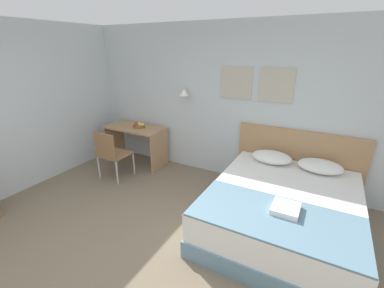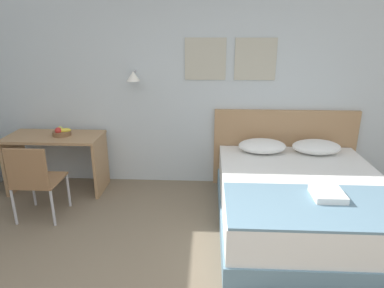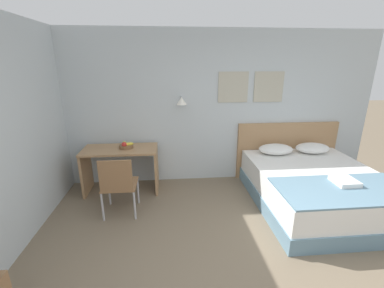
# 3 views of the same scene
# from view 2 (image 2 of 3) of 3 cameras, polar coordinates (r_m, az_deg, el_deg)

# --- Properties ---
(wall_back) EXTENTS (5.85, 0.31, 2.65)m
(wall_back) POSITION_cam_2_polar(r_m,az_deg,el_deg) (4.56, -2.20, 9.40)
(wall_back) COLOR silver
(wall_back) RESTS_ON ground_plane
(bed) EXTENTS (1.77, 2.09, 0.57)m
(bed) POSITION_cam_2_polar(r_m,az_deg,el_deg) (3.93, 17.88, -9.31)
(bed) COLOR #66899E
(bed) RESTS_ON ground_plane
(headboard) EXTENTS (1.89, 0.06, 1.05)m
(headboard) POSITION_cam_2_polar(r_m,az_deg,el_deg) (4.80, 15.05, -0.68)
(headboard) COLOR #A87F56
(headboard) RESTS_ON ground_plane
(pillow_left) EXTENTS (0.60, 0.41, 0.17)m
(pillow_left) POSITION_cam_2_polar(r_m,az_deg,el_deg) (4.43, 11.62, -0.32)
(pillow_left) COLOR white
(pillow_left) RESTS_ON bed
(pillow_right) EXTENTS (0.60, 0.41, 0.17)m
(pillow_right) POSITION_cam_2_polar(r_m,az_deg,el_deg) (4.59, 20.03, -0.45)
(pillow_right) COLOR white
(pillow_right) RESTS_ON bed
(throw_blanket) EXTENTS (1.72, 0.84, 0.02)m
(throw_blanket) POSITION_cam_2_polar(r_m,az_deg,el_deg) (3.28, 21.01, -9.62)
(throw_blanket) COLOR #66899E
(throw_blanket) RESTS_ON bed
(folded_towel_near_foot) EXTENTS (0.28, 0.30, 0.06)m
(folded_towel_near_foot) POSITION_cam_2_polar(r_m,az_deg,el_deg) (3.41, 21.69, -7.80)
(folded_towel_near_foot) COLOR white
(folded_towel_near_foot) RESTS_ON throw_blanket
(desk) EXTENTS (1.21, 0.58, 0.76)m
(desk) POSITION_cam_2_polar(r_m,az_deg,el_deg) (4.81, -21.72, -1.29)
(desk) COLOR #A87F56
(desk) RESTS_ON ground_plane
(desk_chair) EXTENTS (0.48, 0.48, 0.90)m
(desk_chair) POSITION_cam_2_polar(r_m,az_deg,el_deg) (4.13, -24.86, -5.08)
(desk_chair) COLOR #8E6642
(desk_chair) RESTS_ON ground_plane
(fruit_bowl) EXTENTS (0.24, 0.23, 0.12)m
(fruit_bowl) POSITION_cam_2_polar(r_m,az_deg,el_deg) (4.70, -20.92, 1.85)
(fruit_bowl) COLOR brown
(fruit_bowl) RESTS_ON desk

